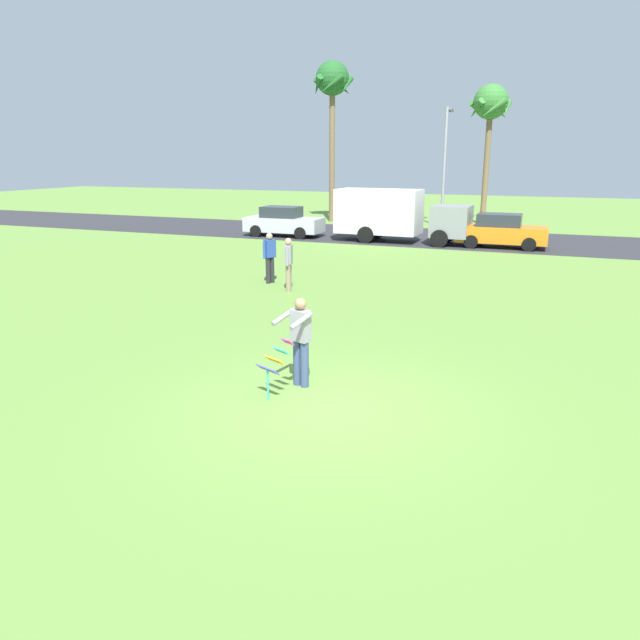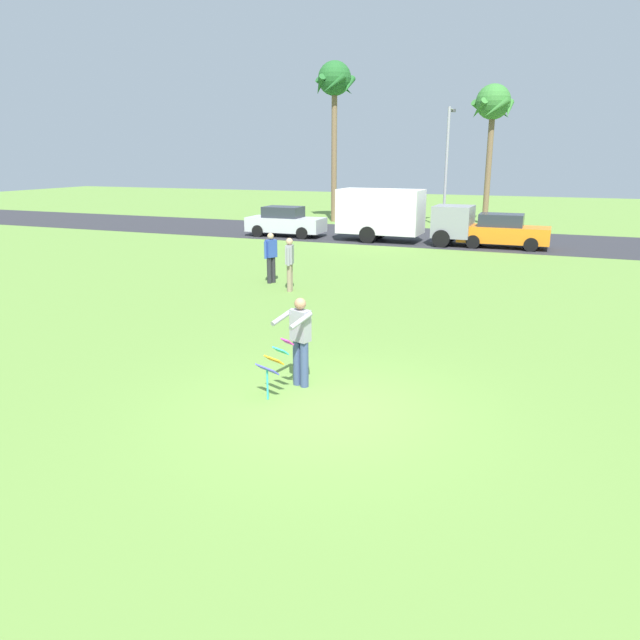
% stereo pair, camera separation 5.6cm
% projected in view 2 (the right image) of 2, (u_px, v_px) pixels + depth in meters
% --- Properties ---
extents(ground_plane, '(120.00, 120.00, 0.00)m').
position_uv_depth(ground_plane, '(327.00, 409.00, 10.41)').
color(ground_plane, olive).
extents(road_strip, '(120.00, 8.00, 0.01)m').
position_uv_depth(road_strip, '(485.00, 240.00, 31.08)').
color(road_strip, '#2D2D33').
rests_on(road_strip, ground).
extents(person_kite_flyer, '(0.68, 0.75, 1.73)m').
position_uv_depth(person_kite_flyer, '(300.00, 339.00, 11.19)').
color(person_kite_flyer, '#384772').
rests_on(person_kite_flyer, ground).
extents(kite_held, '(0.59, 0.72, 1.05)m').
position_uv_depth(kite_held, '(274.00, 361.00, 10.74)').
color(kite_held, '#D83399').
rests_on(kite_held, ground).
extents(parked_car_silver, '(4.21, 1.86, 1.60)m').
position_uv_depth(parked_car_silver, '(285.00, 222.00, 32.39)').
color(parked_car_silver, silver).
rests_on(parked_car_silver, ground).
extents(parked_truck_grey_van, '(6.75, 2.23, 2.62)m').
position_uv_depth(parked_truck_grey_van, '(396.00, 214.00, 30.03)').
color(parked_truck_grey_van, gray).
rests_on(parked_truck_grey_van, ground).
extents(parked_car_orange, '(4.21, 1.85, 1.60)m').
position_uv_depth(parked_car_orange, '(503.00, 231.00, 28.35)').
color(parked_car_orange, orange).
rests_on(parked_car_orange, ground).
extents(palm_tree_left_near, '(2.58, 2.71, 10.00)m').
position_uv_depth(palm_tree_left_near, '(335.00, 87.00, 37.64)').
color(palm_tree_left_near, brown).
rests_on(palm_tree_left_near, ground).
extents(palm_tree_right_near, '(2.58, 2.71, 8.48)m').
position_uv_depth(palm_tree_right_near, '(493.00, 108.00, 36.45)').
color(palm_tree_right_near, brown).
rests_on(palm_tree_right_near, ground).
extents(streetlight_pole, '(0.24, 1.65, 7.00)m').
position_uv_depth(streetlight_pole, '(447.00, 160.00, 35.37)').
color(streetlight_pole, '#9E9EA3').
rests_on(streetlight_pole, ground).
extents(person_walker_near, '(0.34, 0.53, 1.73)m').
position_uv_depth(person_walker_near, '(271.00, 256.00, 20.43)').
color(person_walker_near, '#26262B').
rests_on(person_walker_near, ground).
extents(person_walker_far, '(0.30, 0.56, 1.73)m').
position_uv_depth(person_walker_far, '(290.00, 263.00, 19.20)').
color(person_walker_far, gray).
rests_on(person_walker_far, ground).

